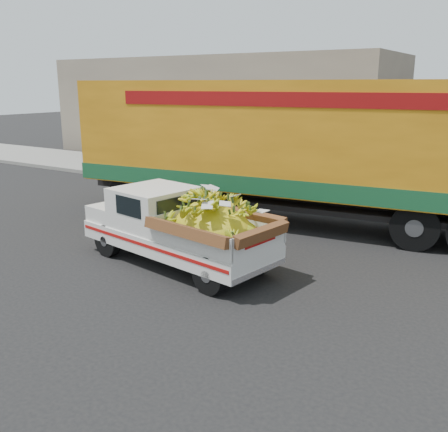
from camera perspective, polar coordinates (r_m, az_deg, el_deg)
The scene contains 6 objects.
ground at distance 10.52m, azimuth -8.76°, elevation -5.94°, with size 100.00×100.00×0.00m, color black.
curb at distance 16.40m, azimuth 8.01°, elevation 1.93°, with size 60.00×0.25×0.15m, color gray.
sidewalk at distance 18.30m, azimuth 10.75°, elevation 3.15°, with size 60.00×4.00×0.14m, color gray.
building_left at distance 26.90m, azimuth -0.41°, elevation 12.30°, with size 18.00×6.00×5.00m, color gray.
pickup_truck at distance 10.22m, azimuth -4.11°, elevation -1.48°, with size 4.65×2.33×1.56m.
semi_trailer at distance 13.52m, azimuth 7.12°, elevation 8.03°, with size 12.04×3.90×3.80m.
Camera 1 is at (6.55, -7.35, 3.71)m, focal length 40.00 mm.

